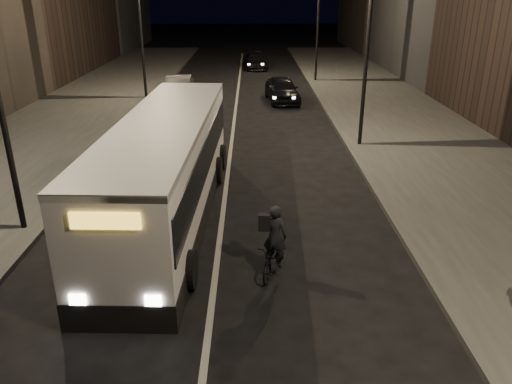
{
  "coord_description": "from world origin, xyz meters",
  "views": [
    {
      "loc": [
        0.89,
        -8.81,
        6.5
      ],
      "look_at": [
        1.01,
        3.29,
        1.5
      ],
      "focal_mm": 35.0,
      "sensor_mm": 36.0,
      "label": 1
    }
  ],
  "objects_px": {
    "car_mid": "(180,86)",
    "car_far": "(255,61)",
    "city_bus": "(167,164)",
    "cyclist_on_bicycle": "(274,251)",
    "streetlight_right_far": "(315,4)",
    "streetlight_right_mid": "(363,17)",
    "streetlight_left_far": "(143,8)",
    "car_near": "(282,89)"
  },
  "relations": [
    {
      "from": "car_mid",
      "to": "car_far",
      "type": "distance_m",
      "value": 12.78
    },
    {
      "from": "city_bus",
      "to": "car_mid",
      "type": "distance_m",
      "value": 17.83
    },
    {
      "from": "cyclist_on_bicycle",
      "to": "car_far",
      "type": "xyz_separation_m",
      "value": [
        -0.16,
        32.91,
        0.01
      ]
    },
    {
      "from": "car_mid",
      "to": "city_bus",
      "type": "bearing_deg",
      "value": 93.34
    },
    {
      "from": "streetlight_right_far",
      "to": "car_far",
      "type": "bearing_deg",
      "value": 121.68
    },
    {
      "from": "streetlight_right_mid",
      "to": "streetlight_right_far",
      "type": "distance_m",
      "value": 16.0
    },
    {
      "from": "streetlight_right_mid",
      "to": "car_far",
      "type": "xyz_separation_m",
      "value": [
        -4.06,
        22.59,
        -4.72
      ]
    },
    {
      "from": "streetlight_left_far",
      "to": "car_near",
      "type": "height_order",
      "value": "streetlight_left_far"
    },
    {
      "from": "streetlight_right_mid",
      "to": "car_mid",
      "type": "bearing_deg",
      "value": 129.69
    },
    {
      "from": "city_bus",
      "to": "streetlight_right_mid",
      "type": "bearing_deg",
      "value": 46.99
    },
    {
      "from": "streetlight_right_mid",
      "to": "car_mid",
      "type": "height_order",
      "value": "streetlight_right_mid"
    },
    {
      "from": "cyclist_on_bicycle",
      "to": "car_far",
      "type": "bearing_deg",
      "value": 108.67
    },
    {
      "from": "car_near",
      "to": "cyclist_on_bicycle",
      "type": "bearing_deg",
      "value": -100.22
    },
    {
      "from": "car_far",
      "to": "streetlight_right_mid",
      "type": "bearing_deg",
      "value": -86.11
    },
    {
      "from": "streetlight_left_far",
      "to": "car_mid",
      "type": "height_order",
      "value": "streetlight_left_far"
    },
    {
      "from": "car_near",
      "to": "car_far",
      "type": "distance_m",
      "value": 13.31
    },
    {
      "from": "streetlight_right_far",
      "to": "car_near",
      "type": "xyz_separation_m",
      "value": [
        -2.57,
        -6.64,
        -4.63
      ]
    },
    {
      "from": "streetlight_left_far",
      "to": "city_bus",
      "type": "bearing_deg",
      "value": -77.57
    },
    {
      "from": "city_bus",
      "to": "cyclist_on_bicycle",
      "type": "distance_m",
      "value": 4.66
    },
    {
      "from": "city_bus",
      "to": "streetlight_left_far",
      "type": "bearing_deg",
      "value": 104.44
    },
    {
      "from": "car_near",
      "to": "car_far",
      "type": "xyz_separation_m",
      "value": [
        -1.5,
        13.23,
        -0.1
      ]
    },
    {
      "from": "car_near",
      "to": "car_far",
      "type": "relative_size",
      "value": 0.98
    },
    {
      "from": "city_bus",
      "to": "car_mid",
      "type": "height_order",
      "value": "city_bus"
    },
    {
      "from": "streetlight_right_mid",
      "to": "streetlight_left_far",
      "type": "bearing_deg",
      "value": 136.84
    },
    {
      "from": "streetlight_right_mid",
      "to": "cyclist_on_bicycle",
      "type": "distance_m",
      "value": 12.01
    },
    {
      "from": "car_mid",
      "to": "streetlight_left_far",
      "type": "bearing_deg",
      "value": 20.7
    },
    {
      "from": "cyclist_on_bicycle",
      "to": "car_mid",
      "type": "distance_m",
      "value": 21.68
    },
    {
      "from": "streetlight_right_far",
      "to": "car_far",
      "type": "distance_m",
      "value": 9.07
    },
    {
      "from": "streetlight_right_mid",
      "to": "streetlight_left_far",
      "type": "relative_size",
      "value": 1.0
    },
    {
      "from": "city_bus",
      "to": "cyclist_on_bicycle",
      "type": "bearing_deg",
      "value": -46.24
    },
    {
      "from": "streetlight_right_far",
      "to": "cyclist_on_bicycle",
      "type": "bearing_deg",
      "value": -98.44
    },
    {
      "from": "city_bus",
      "to": "car_far",
      "type": "height_order",
      "value": "city_bus"
    },
    {
      "from": "streetlight_right_mid",
      "to": "city_bus",
      "type": "bearing_deg",
      "value": -135.03
    },
    {
      "from": "streetlight_right_far",
      "to": "car_near",
      "type": "distance_m",
      "value": 8.49
    },
    {
      "from": "streetlight_right_mid",
      "to": "streetlight_right_far",
      "type": "relative_size",
      "value": 1.0
    },
    {
      "from": "streetlight_right_far",
      "to": "streetlight_left_far",
      "type": "height_order",
      "value": "same"
    },
    {
      "from": "streetlight_left_far",
      "to": "city_bus",
      "type": "distance_m",
      "value": 17.73
    },
    {
      "from": "cyclist_on_bicycle",
      "to": "car_near",
      "type": "xyz_separation_m",
      "value": [
        1.34,
        19.68,
        0.11
      ]
    },
    {
      "from": "streetlight_right_far",
      "to": "car_mid",
      "type": "relative_size",
      "value": 1.85
    },
    {
      "from": "streetlight_right_mid",
      "to": "city_bus",
      "type": "xyz_separation_m",
      "value": [
        -6.93,
        -6.93,
        -3.71
      ]
    },
    {
      "from": "car_near",
      "to": "city_bus",
      "type": "bearing_deg",
      "value": -111.34
    },
    {
      "from": "streetlight_right_far",
      "to": "streetlight_left_far",
      "type": "bearing_deg",
      "value": -150.64
    }
  ]
}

